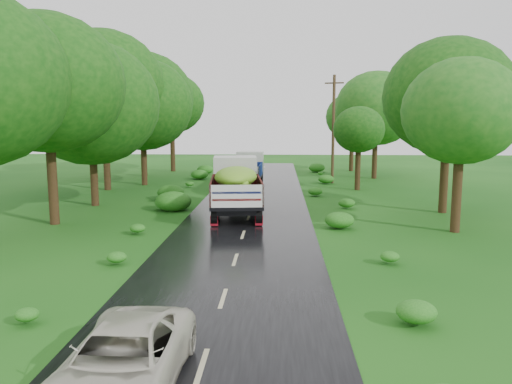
# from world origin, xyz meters

# --- Properties ---
(ground) EXTENTS (120.00, 120.00, 0.00)m
(ground) POSITION_xyz_m (0.00, 0.00, 0.00)
(ground) COLOR #11470F
(ground) RESTS_ON ground
(road) EXTENTS (6.50, 80.00, 0.02)m
(road) POSITION_xyz_m (0.00, 5.00, 0.01)
(road) COLOR black
(road) RESTS_ON ground
(road_lines) EXTENTS (0.12, 69.60, 0.00)m
(road_lines) POSITION_xyz_m (0.00, 6.00, 0.02)
(road_lines) COLOR #BFB78C
(road_lines) RESTS_ON road
(truck_near) EXTENTS (3.19, 7.32, 2.99)m
(truck_near) POSITION_xyz_m (-0.75, 12.97, 1.69)
(truck_near) COLOR black
(truck_near) RESTS_ON ground
(truck_far) EXTENTS (2.33, 6.12, 2.54)m
(truck_far) POSITION_xyz_m (-0.82, 24.87, 1.44)
(truck_far) COLOR black
(truck_far) RESTS_ON ground
(car) EXTENTS (2.13, 4.54, 1.25)m
(car) POSITION_xyz_m (-1.30, -5.04, 0.65)
(car) COLOR beige
(car) RESTS_ON road
(utility_pole) EXTENTS (1.48, 0.54, 8.62)m
(utility_pole) POSITION_xyz_m (5.91, 26.75, 4.44)
(utility_pole) COLOR #382616
(utility_pole) RESTS_ON ground
(trees_left) EXTENTS (6.02, 33.47, 9.41)m
(trees_left) POSITION_xyz_m (-9.97, 20.68, 6.66)
(trees_left) COLOR black
(trees_left) RESTS_ON ground
(trees_right) EXTENTS (6.56, 30.77, 8.01)m
(trees_right) POSITION_xyz_m (9.61, 22.47, 5.66)
(trees_right) COLOR black
(trees_right) RESTS_ON ground
(shrubs) EXTENTS (11.90, 44.00, 0.70)m
(shrubs) POSITION_xyz_m (0.00, 14.00, 0.35)
(shrubs) COLOR #196016
(shrubs) RESTS_ON ground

